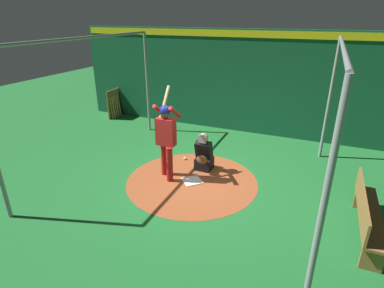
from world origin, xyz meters
name	(u,v)px	position (x,y,z in m)	size (l,w,h in m)	color
ground_plane	(192,181)	(0.00, 0.00, 0.00)	(27.50, 27.50, 0.00)	#1E6B2D
dirt_circle	(192,181)	(0.00, 0.00, 0.00)	(3.08, 3.08, 0.01)	#9E4C28
home_plate	(192,181)	(0.00, 0.00, 0.01)	(0.42, 0.42, 0.01)	white
batter	(166,135)	(0.05, -0.63, 1.10)	(0.68, 0.49, 2.13)	maroon
catcher	(204,155)	(-0.66, 0.04, 0.39)	(0.58, 0.40, 0.98)	black
back_wall	(239,82)	(-3.84, 0.00, 1.63)	(0.23, 11.50, 3.24)	#145133
cage_frame	(192,90)	(0.00, 0.00, 2.18)	(5.38, 5.49, 3.17)	gray
bat_rack	(118,103)	(-3.60, -4.64, 0.49)	(1.18, 0.18, 1.05)	olive
bench	(366,213)	(0.54, 3.53, 0.45)	(2.00, 0.36, 0.85)	olive
baseball_0	(196,175)	(-0.26, 0.00, 0.04)	(0.07, 0.07, 0.07)	white
baseball_1	(185,158)	(-0.99, -0.63, 0.04)	(0.07, 0.07, 0.07)	white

